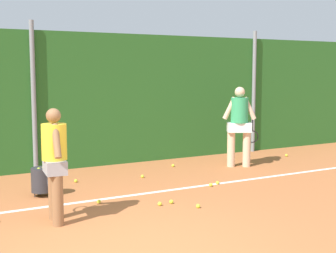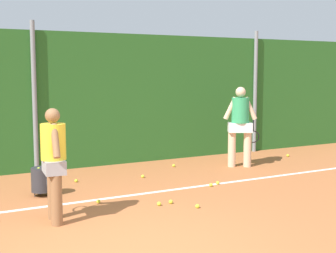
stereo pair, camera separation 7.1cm
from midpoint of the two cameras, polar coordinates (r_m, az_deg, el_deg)
name	(u,v)px [view 1 (the left image)]	position (r m, az deg, el deg)	size (l,w,h in m)	color
ground_plane	(92,218)	(7.24, -9.42, -10.81)	(30.95, 30.95, 0.00)	#B76638
hedge_fence_backdrop	(32,102)	(10.54, -16.20, 2.85)	(20.11, 0.25, 3.01)	#286023
fence_post_center	(34,98)	(10.36, -16.01, 3.33)	(0.10, 0.10, 3.21)	gray
fence_post_right	(254,92)	(12.91, 10.09, 4.10)	(0.10, 0.10, 3.21)	gray
court_baseline_paint	(73,203)	(8.06, -11.54, -8.99)	(14.70, 0.10, 0.01)	white
player_foreground_near	(55,159)	(6.94, -13.75, -3.83)	(0.35, 0.77, 1.65)	#8C603D
player_midcourt	(239,122)	(10.81, 8.38, 0.51)	(0.76, 0.53, 1.81)	beige
ball_hopper	(42,180)	(8.57, -15.15, -6.17)	(0.36, 0.36, 0.51)	#2D2D33
tennis_ball_0	(218,183)	(9.21, 5.74, -6.73)	(0.07, 0.07, 0.07)	#CCDB33
tennis_ball_1	(198,206)	(7.65, 3.36, -9.51)	(0.07, 0.07, 0.07)	#CCDB33
tennis_ball_3	(173,166)	(10.79, 0.42, -4.71)	(0.07, 0.07, 0.07)	#CCDB33
tennis_ball_5	(171,202)	(7.87, 0.14, -9.02)	(0.07, 0.07, 0.07)	#CCDB33
tennis_ball_6	(76,181)	(9.50, -11.21, -6.41)	(0.07, 0.07, 0.07)	#CCDB33
tennis_ball_7	(211,185)	(9.03, 4.94, -6.99)	(0.07, 0.07, 0.07)	#CCDB33
tennis_ball_8	(286,155)	(12.44, 13.87, -3.37)	(0.07, 0.07, 0.07)	#CCDB33
tennis_ball_9	(99,201)	(7.97, -8.55, -8.89)	(0.07, 0.07, 0.07)	#CCDB33
tennis_ball_11	(142,176)	(9.72, -3.30, -5.99)	(0.07, 0.07, 0.07)	#CCDB33
tennis_ball_12	(160,204)	(7.76, -1.27, -9.26)	(0.07, 0.07, 0.07)	#CCDB33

